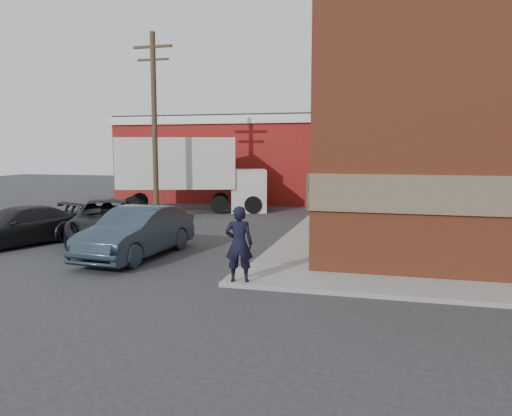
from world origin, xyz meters
The scene contains 9 objects.
ground centered at (0.00, 0.00, 0.00)m, with size 90.00×90.00×0.00m, color #28282B.
sidewalk_west centered at (0.60, 9.00, 0.06)m, with size 1.80×18.00×0.12m, color gray.
warehouse centered at (-6.00, 20.00, 2.81)m, with size 16.30×8.30×5.60m.
utility_pole centered at (-7.50, 9.00, 4.75)m, with size 2.00×0.26×9.00m.
man centered at (-0.04, -1.55, 1.09)m, with size 0.70×0.46×1.93m, color black.
sedan centered at (-4.18, 0.86, 0.80)m, with size 1.70×4.88×1.61m, color #2E3D4D.
suv_a centered at (-6.66, 3.12, 0.78)m, with size 2.58×5.59×1.55m, color black.
suv_b centered at (-9.33, 1.55, 0.69)m, with size 1.94×4.76×1.38m, color black.
box_truck centered at (-6.95, 12.34, 2.34)m, with size 8.58×4.82×4.06m.
Camera 1 is at (3.56, -13.38, 3.47)m, focal length 35.00 mm.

